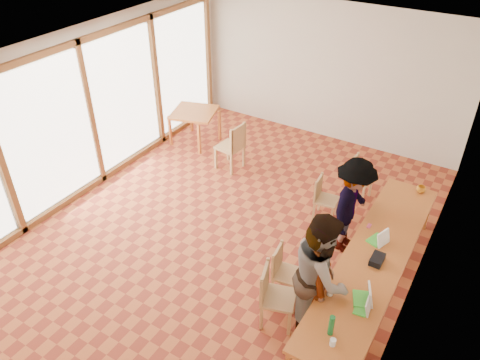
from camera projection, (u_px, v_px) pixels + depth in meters
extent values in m
plane|color=#AB5129|center=(228.00, 230.00, 7.99)|extent=(8.00, 8.00, 0.00)
cube|color=beige|center=(328.00, 73.00, 9.99)|extent=(6.00, 0.10, 3.00)
cube|color=beige|center=(428.00, 218.00, 5.86)|extent=(0.10, 8.00, 3.00)
cube|color=white|center=(89.00, 111.00, 8.43)|extent=(0.10, 8.00, 3.00)
cube|color=white|center=(225.00, 58.00, 6.31)|extent=(6.00, 8.00, 0.04)
cube|color=#C5652B|center=(375.00, 257.00, 6.39)|extent=(0.80, 4.00, 0.05)
cube|color=#C5652B|center=(388.00, 200.00, 8.12)|extent=(0.06, 0.06, 0.70)
cube|color=#C5652B|center=(428.00, 212.00, 7.83)|extent=(0.06, 0.06, 0.70)
cube|color=#C5652B|center=(194.00, 112.00, 10.14)|extent=(0.90, 0.90, 0.05)
cube|color=#C5652B|center=(170.00, 131.00, 10.25)|extent=(0.05, 0.05, 0.70)
cube|color=#C5652B|center=(191.00, 117.00, 10.80)|extent=(0.05, 0.05, 0.70)
cube|color=#C5652B|center=(199.00, 140.00, 9.91)|extent=(0.05, 0.05, 0.70)
cube|color=#C5652B|center=(219.00, 125.00, 10.46)|extent=(0.05, 0.05, 0.70)
cube|color=tan|center=(279.00, 298.00, 6.15)|extent=(0.54, 0.54, 0.04)
cube|color=tan|center=(264.00, 282.00, 6.05)|extent=(0.17, 0.43, 0.45)
cube|color=tan|center=(288.00, 274.00, 6.59)|extent=(0.43, 0.43, 0.04)
cube|color=tan|center=(277.00, 259.00, 6.52)|extent=(0.09, 0.38, 0.40)
cube|color=tan|center=(326.00, 200.00, 8.06)|extent=(0.41, 0.41, 0.04)
cube|color=tan|center=(318.00, 187.00, 8.01)|extent=(0.07, 0.37, 0.39)
cube|color=tan|center=(360.00, 179.00, 8.57)|extent=(0.42, 0.42, 0.04)
cube|color=tan|center=(353.00, 166.00, 8.53)|extent=(0.07, 0.39, 0.40)
cube|color=tan|center=(230.00, 147.00, 9.39)|extent=(0.52, 0.52, 0.04)
cube|color=tan|center=(238.00, 138.00, 9.13)|extent=(0.10, 0.47, 0.49)
imported|color=gray|center=(317.00, 280.00, 5.84)|extent=(0.65, 0.75, 1.74)
imported|color=gray|center=(321.00, 275.00, 5.82)|extent=(0.96, 1.09, 1.87)
imported|color=gray|center=(352.00, 207.00, 7.17)|extent=(0.63, 1.08, 1.65)
cube|color=#48D93C|center=(361.00, 309.00, 5.60)|extent=(0.18, 0.23, 0.02)
cube|color=white|center=(368.00, 306.00, 5.53)|extent=(0.09, 0.20, 0.18)
cube|color=#48D93C|center=(361.00, 299.00, 5.72)|extent=(0.28, 0.33, 0.03)
cube|color=white|center=(371.00, 294.00, 5.65)|extent=(0.17, 0.26, 0.23)
cube|color=#48D93C|center=(377.00, 240.00, 6.62)|extent=(0.27, 0.31, 0.03)
cube|color=white|center=(383.00, 238.00, 6.51)|extent=(0.15, 0.26, 0.22)
imported|color=orange|center=(421.00, 189.00, 7.59)|extent=(0.16, 0.16, 0.11)
cylinder|color=#15662E|center=(331.00, 325.00, 5.24)|extent=(0.07, 0.07, 0.28)
cylinder|color=silver|center=(333.00, 342.00, 5.16)|extent=(0.07, 0.07, 0.09)
cylinder|color=white|center=(330.00, 293.00, 5.79)|extent=(0.08, 0.08, 0.06)
cube|color=#C74271|center=(369.00, 226.00, 6.89)|extent=(0.05, 0.10, 0.01)
cube|color=black|center=(377.00, 259.00, 6.25)|extent=(0.16, 0.26, 0.09)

